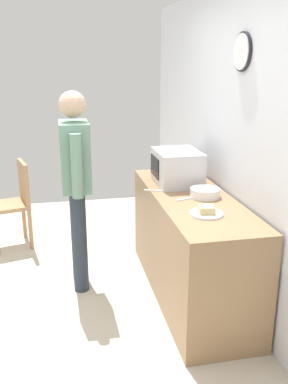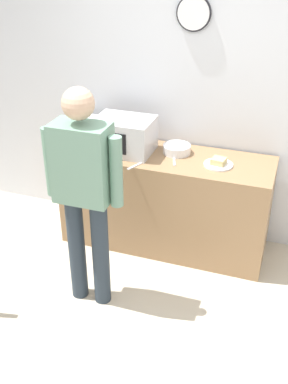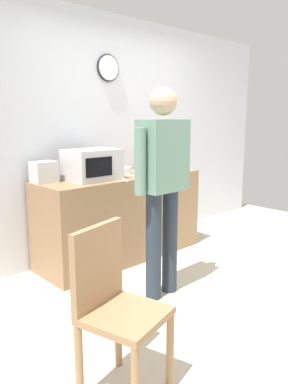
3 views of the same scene
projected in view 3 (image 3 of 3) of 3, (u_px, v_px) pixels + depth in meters
ground_plane at (226, 285)px, 3.44m from camera, size 6.00×6.00×0.00m
back_wall at (114, 135)px, 4.32m from camera, size 5.40×0.13×2.60m
kitchen_counter at (121, 217)px, 4.07m from camera, size 1.85×0.62×0.90m
microwave at (92, 165)px, 3.68m from camera, size 0.50×0.39×0.30m
sandwich_plate at (154, 170)px, 4.26m from camera, size 0.24×0.24×0.07m
salad_bowl at (120, 171)px, 4.08m from camera, size 0.24×0.24×0.07m
toaster at (44, 172)px, 3.54m from camera, size 0.22×0.18×0.20m
fork_utensil at (133, 175)px, 3.98m from camera, size 0.07×0.17×0.01m
spoon_utensil at (125, 180)px, 3.66m from camera, size 0.09×0.16×0.01m
person_standing at (162, 177)px, 3.07m from camera, size 0.59×0.24×1.74m
wooden_chair at (114, 303)px, 2.03m from camera, size 0.49×0.49×0.94m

